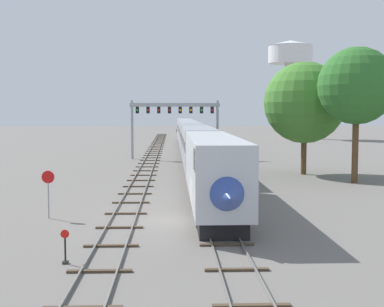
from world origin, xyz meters
name	(u,v)px	position (x,y,z in m)	size (l,w,h in m)	color
ground_plane	(183,220)	(0.00, 0.00, 0.00)	(400.00, 400.00, 0.00)	slate
track_main	(188,148)	(2.00, 60.00, 0.07)	(2.60, 200.00, 0.16)	slate
track_near	(151,159)	(-3.50, 40.00, 0.07)	(2.60, 160.00, 0.16)	slate
passenger_train	(191,139)	(2.00, 42.45, 2.61)	(3.04, 97.74, 4.80)	silver
signal_gantry	(175,115)	(-0.25, 40.81, 5.86)	(12.10, 0.49, 7.87)	#999BA0
water_tower	(290,60)	(27.18, 94.58, 18.35)	(10.49, 10.49, 23.00)	beige
switch_stand	(65,252)	(-5.10, -8.74, 0.52)	(0.36, 0.24, 1.46)	black
stop_sign	(48,187)	(-8.00, 0.89, 1.87)	(0.76, 0.08, 2.88)	gray
trackside_tree_left	(357,86)	(15.76, 15.99, 8.64)	(6.87, 6.87, 12.11)	brown
trackside_tree_mid	(305,103)	(12.78, 22.61, 7.28)	(8.24, 8.24, 11.41)	brown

